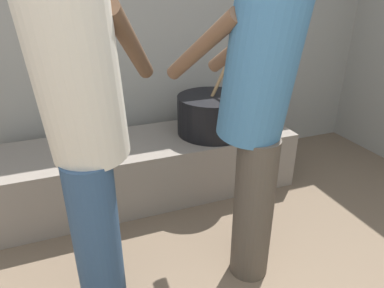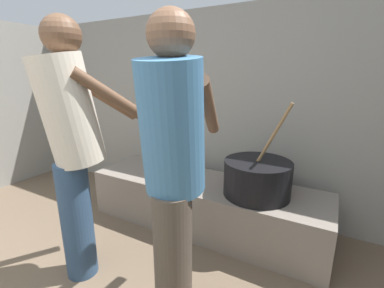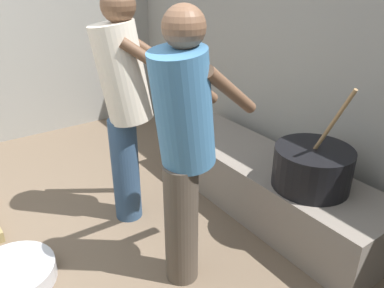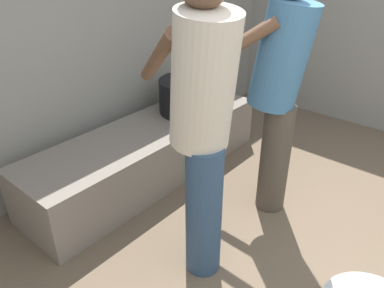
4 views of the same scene
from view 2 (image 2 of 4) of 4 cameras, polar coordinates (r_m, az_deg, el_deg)
block_enclosure_rear at (r=2.73m, az=3.65°, el=7.00°), size 4.99×0.20×1.92m
hearth_ledge at (r=2.42m, az=2.64°, el=-12.78°), size 2.07×0.60×0.42m
cooking_pot_main at (r=2.10m, az=13.95°, el=-7.16°), size 0.51×0.51×0.73m
cook_in_blue_shirt at (r=1.28m, az=-4.15°, el=-4.08°), size 0.50×0.73×1.61m
cook_in_cream_shirt at (r=1.77m, az=-24.43°, el=1.03°), size 0.59×0.75×1.66m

